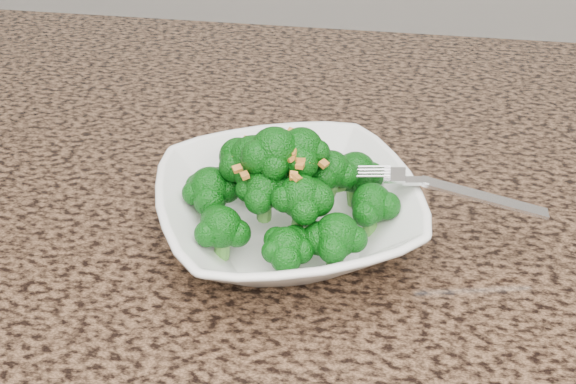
# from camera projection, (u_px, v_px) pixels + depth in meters

# --- Properties ---
(granite_counter) EXTENTS (1.64, 1.04, 0.03)m
(granite_counter) POSITION_uv_depth(u_px,v_px,m) (224.00, 259.00, 0.65)
(granite_counter) COLOR brown
(granite_counter) RESTS_ON cabinet
(bowl) EXTENTS (0.30, 0.30, 0.06)m
(bowl) POSITION_uv_depth(u_px,v_px,m) (288.00, 213.00, 0.64)
(bowl) COLOR white
(bowl) RESTS_ON granite_counter
(broccoli_pile) EXTENTS (0.20, 0.20, 0.07)m
(broccoli_pile) POSITION_uv_depth(u_px,v_px,m) (288.00, 150.00, 0.60)
(broccoli_pile) COLOR #09550C
(broccoli_pile) RESTS_ON bowl
(garlic_topping) EXTENTS (0.12, 0.12, 0.01)m
(garlic_topping) POSITION_uv_depth(u_px,v_px,m) (288.00, 107.00, 0.58)
(garlic_topping) COLOR orange
(garlic_topping) RESTS_ON broccoli_pile
(fork) EXTENTS (0.18, 0.03, 0.01)m
(fork) POSITION_uv_depth(u_px,v_px,m) (421.00, 181.00, 0.62)
(fork) COLOR silver
(fork) RESTS_ON bowl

